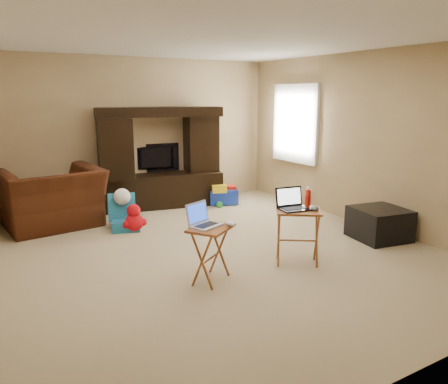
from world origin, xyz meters
TOP-DOWN VIEW (x-y plane):
  - floor at (0.00, 0.00)m, footprint 5.50×5.50m
  - ceiling at (0.00, 0.00)m, footprint 5.50×5.50m
  - wall_back at (0.00, 2.75)m, footprint 5.00×0.00m
  - wall_front at (0.00, -2.75)m, footprint 5.00×0.00m
  - wall_right at (2.50, 0.00)m, footprint 0.00×5.50m
  - window_pane at (2.48, 1.55)m, footprint 0.00×1.20m
  - window_frame at (2.46, 1.55)m, footprint 0.06×1.14m
  - entertainment_center at (0.32, 2.46)m, footprint 2.13×0.90m
  - television at (0.32, 2.66)m, footprint 0.87×0.22m
  - recliner at (-1.50, 2.14)m, footprint 1.44×1.29m
  - child_rocker at (-0.64, 1.47)m, footprint 0.50×0.54m
  - plush_toy at (-0.56, 1.33)m, footprint 0.36×0.30m
  - push_toy at (1.29, 2.02)m, footprint 0.59×0.50m
  - ottoman at (2.15, -0.64)m, footprint 0.75×0.75m
  - tray_table_left at (-0.45, -0.69)m, footprint 0.57×0.55m
  - tray_table_right at (0.63, -0.76)m, footprint 0.62×0.60m
  - laptop_left at (-0.48, -0.66)m, footprint 0.38×0.35m
  - laptop_right at (0.59, -0.74)m, footprint 0.37×0.32m
  - mouse_left at (-0.26, -0.76)m, footprint 0.10×0.13m
  - mouse_right at (0.76, -0.88)m, footprint 0.12×0.15m
  - water_bottle at (0.83, -0.68)m, footprint 0.06×0.06m

SIDE VIEW (x-z plane):
  - floor at x=0.00m, z-range 0.00..0.00m
  - push_toy at x=1.29m, z-range 0.00..0.37m
  - plush_toy at x=-0.56m, z-range 0.00..0.40m
  - ottoman at x=2.15m, z-range 0.00..0.42m
  - child_rocker at x=-0.64m, z-range 0.00..0.52m
  - tray_table_left at x=-0.45m, z-range 0.00..0.58m
  - tray_table_right at x=0.63m, z-range 0.00..0.63m
  - recliner at x=-1.50m, z-range 0.00..0.86m
  - mouse_left at x=-0.26m, z-range 0.58..0.63m
  - mouse_right at x=0.76m, z-range 0.63..0.69m
  - laptop_left at x=-0.48m, z-range 0.58..0.82m
  - water_bottle at x=0.83m, z-range 0.63..0.83m
  - laptop_right at x=0.59m, z-range 0.63..0.87m
  - television at x=0.32m, z-range 0.56..1.06m
  - entertainment_center at x=0.32m, z-range 0.00..1.69m
  - wall_back at x=0.00m, z-range -1.25..3.75m
  - wall_front at x=0.00m, z-range -1.25..3.75m
  - wall_right at x=2.50m, z-range -1.50..4.00m
  - window_pane at x=2.48m, z-range 0.80..2.00m
  - window_frame at x=2.46m, z-range 0.73..2.07m
  - ceiling at x=0.00m, z-range 2.50..2.50m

